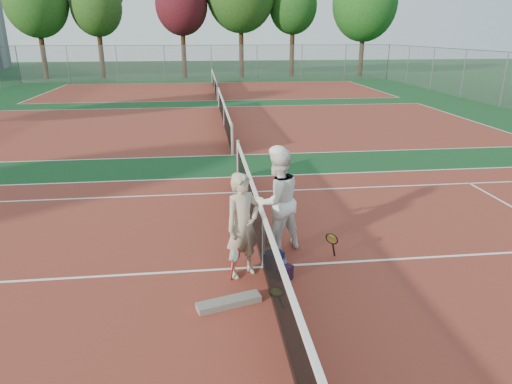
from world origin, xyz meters
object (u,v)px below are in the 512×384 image
Objects in this scene: racket_red at (235,263)px; racket_spare at (276,292)px; sports_bag_purple at (282,271)px; net_main at (263,242)px; racket_black_held at (331,247)px; water_bottle at (284,269)px; player_a at (243,225)px; sports_bag_navy at (273,259)px; player_b at (277,201)px.

racket_spare is (0.63, -0.53, -0.28)m from racket_red.
racket_red is 0.82m from sports_bag_purple.
racket_black_held is at bearing 5.57° from net_main.
water_bottle is at bearing 49.45° from sports_bag_purple.
net_main is 5.96× the size of player_a.
water_bottle is at bearing -69.35° from sports_bag_navy.
player_a is at bearing -153.42° from net_main.
sports_bag_purple is (-1.01, -0.55, -0.15)m from racket_black_held.
player_b is at bearing 22.45° from racket_red.
sports_bag_purple is at bearing -24.40° from racket_black_held.
sports_bag_purple is (0.65, -0.23, -0.79)m from player_a.
player_b is 3.37× the size of racket_red.
water_bottle reaches higher than sports_bag_navy.
sports_bag_navy is at bearing -0.31° from racket_red.
racket_red is (-0.15, -0.15, -0.62)m from player_a.
player_b is (0.35, 0.71, 0.49)m from net_main.
racket_black_held reaches higher than racket_spare.
water_bottle is (0.70, -0.18, -0.77)m from player_a.
water_bottle is (0.85, -0.03, -0.15)m from racket_red.
player_b is at bearing 85.91° from sports_bag_purple.
player_b reaches higher than net_main.
racket_black_held is (0.93, -0.59, -0.72)m from player_b.
net_main is 0.63m from sports_bag_purple.
water_bottle is at bearing 63.00° from player_b.
player_a is 1.23m from racket_spare.
sports_bag_navy is at bearing -10.59° from racket_spare.
sports_bag_navy is 1.18× the size of water_bottle.
net_main reaches higher than sports_bag_navy.
water_bottle is (-0.03, -1.08, -0.85)m from player_b.
racket_spare is at bearing -83.89° from net_main.
racket_red reaches higher than sports_bag_purple.
racket_red is at bearing 174.13° from sports_bag_purple.
net_main is 0.67m from racket_red.
sports_bag_navy is at bearing -10.10° from player_a.
net_main reaches higher than racket_black_held.
water_bottle is (0.22, 0.51, 0.14)m from racket_spare.
racket_spare is 1.69× the size of sports_bag_navy.
water_bottle is (0.15, -0.39, 0.01)m from sports_bag_navy.
sports_bag_purple is (0.27, -0.42, -0.38)m from net_main.
racket_black_held is at bearing -20.34° from player_a.
net_main is 0.41m from sports_bag_navy.
racket_red is at bearing -152.76° from sports_bag_navy.
sports_bag_navy is at bearing 7.10° from net_main.
sports_bag_navy is (0.08, 0.89, 0.12)m from racket_spare.
player_b reaches higher than racket_black_held.
player_a is 0.66m from racket_red.
sports_bag_navy is 1.10× the size of sports_bag_purple.
player_b is at bearing 19.86° from player_a.
sports_bag_purple is 1.07× the size of water_bottle.
racket_spare is at bearing -95.00° from sports_bag_navy.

